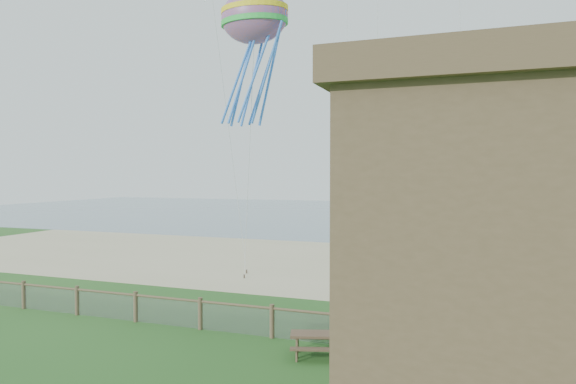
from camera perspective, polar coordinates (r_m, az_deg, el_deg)
name	(u,v)px	position (r m, az deg, el deg)	size (l,w,h in m)	color
sand_beach	(362,265)	(34.59, 8.25, -8.07)	(72.00, 20.00, 0.02)	#BCB188
ocean	(424,215)	(77.89, 14.92, -2.51)	(160.00, 68.00, 0.02)	slate
chainlink_fence	(272,323)	(19.48, -1.79, -14.37)	(36.20, 0.20, 1.25)	brown
picnic_table	(320,343)	(17.78, 3.58, -16.44)	(1.96, 1.48, 0.83)	brown
octopus_kite	(254,54)	(26.73, -3.76, 15.03)	(3.53, 2.49, 7.27)	#F85A27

